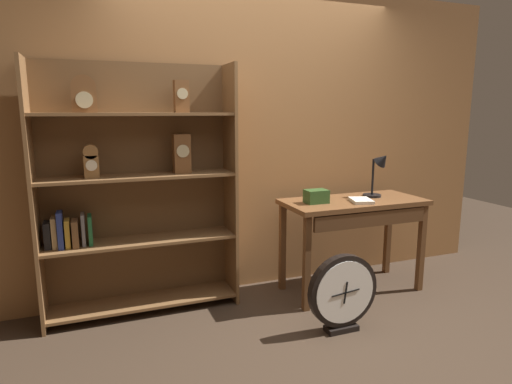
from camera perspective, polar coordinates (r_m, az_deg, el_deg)
The scene contains 8 objects.
ground_plane at distance 3.07m, azimuth 9.23°, elevation -20.02°, with size 10.00×10.00×0.00m, color #3D2D21.
back_wood_panel at distance 3.80m, azimuth 0.12°, elevation 6.73°, with size 4.80×0.05×2.60m, color #9E6B3D.
bookshelf at distance 3.42m, azimuth -15.74°, elevation 0.08°, with size 1.46×0.34×1.92m.
workbench at distance 3.79m, azimuth 12.87°, elevation -2.69°, with size 1.22×0.56×0.81m.
desk_lamp at distance 3.93m, azimuth 15.93°, elevation 2.80°, with size 0.22×0.22×0.41m.
toolbox_small at distance 3.59m, azimuth 7.94°, elevation -0.58°, with size 0.18×0.13×0.11m, color #2D5123.
open_repair_manual at distance 3.71m, azimuth 13.67°, elevation -1.09°, with size 0.16×0.22×0.03m, color silver.
round_clock_large at distance 3.21m, azimuth 11.36°, elevation -12.89°, with size 0.53×0.11×0.57m.
Camera 1 is at (-1.37, -2.27, 1.56)m, focal length 30.38 mm.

